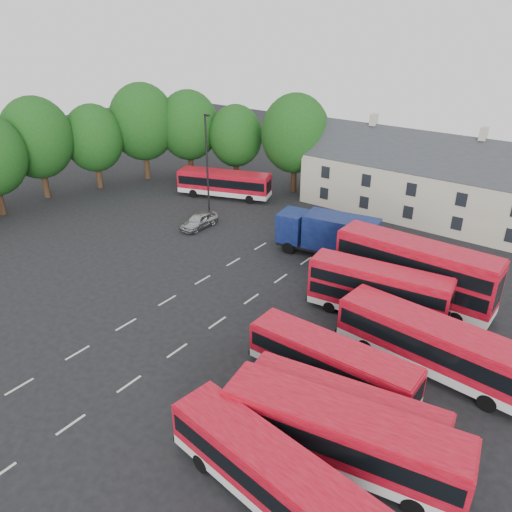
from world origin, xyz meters
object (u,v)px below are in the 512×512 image
object	(u,v)px
bus_row_a	(271,472)
bus_dd_south	(378,290)
box_truck	(328,233)
lamppost	(207,163)
silver_car	(199,221)

from	to	relation	value
bus_row_a	bus_dd_south	distance (m)	16.86
box_truck	lamppost	distance (m)	15.40
silver_car	lamppost	size ratio (longest dim) A/B	0.42
box_truck	silver_car	xyz separation A→B (m)	(-13.50, -2.14, -1.41)
lamppost	silver_car	bearing A→B (deg)	-65.47
bus_row_a	bus_dd_south	xyz separation A→B (m)	(-2.53, 16.67, 0.44)
box_truck	bus_row_a	bearing A→B (deg)	-75.51
silver_car	lamppost	world-z (taller)	lamppost
silver_car	lamppost	bearing A→B (deg)	114.33
box_truck	lamppost	xyz separation A→B (m)	(-14.96, 1.06, 3.52)
bus_row_a	bus_dd_south	bearing A→B (deg)	106.28
box_truck	lamppost	bearing A→B (deg)	166.82
bus_dd_south	box_truck	distance (m)	10.26
bus_row_a	bus_dd_south	world-z (taller)	bus_dd_south
bus_row_a	box_truck	world-z (taller)	box_truck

